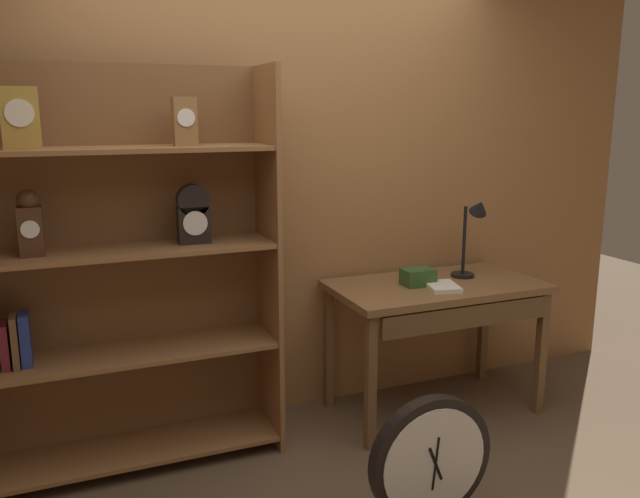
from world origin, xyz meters
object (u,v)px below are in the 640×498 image
Objects in this scene: bookshelf at (111,279)px; round_clock_large at (431,463)px; toolbox_small at (418,277)px; open_repair_manual at (442,287)px; workbench at (438,300)px; desk_lamp at (473,229)px.

round_clock_large is at bearing -42.19° from bookshelf.
bookshelf is at bearing 137.81° from round_clock_large.
toolbox_small is 0.15m from open_repair_manual.
open_repair_manual is at bearing -6.74° from bookshelf.
workbench is 2.48× the size of desk_lamp.
bookshelf is at bearing 176.99° from toolbox_small.
bookshelf is 1.68m from round_clock_large.
round_clock_large is at bearing -123.44° from workbench.
bookshelf is at bearing 176.29° from workbench.
round_clock_large is at bearing -110.36° from open_repair_manual.
toolbox_small reaches higher than workbench.
toolbox_small is (-0.38, -0.03, -0.24)m from desk_lamp.
bookshelf is 11.12× the size of toolbox_small.
toolbox_small is at bearing -175.11° from desk_lamp.
desk_lamp is at bearing 41.16° from open_repair_manual.
toolbox_small reaches higher than open_repair_manual.
bookshelf reaches higher than desk_lamp.
desk_lamp is (0.26, 0.06, 0.38)m from workbench.
round_clock_large is (1.15, -1.04, -0.65)m from bookshelf.
toolbox_small is at bearing 140.15° from open_repair_manual.
workbench is 6.82× the size of toolbox_small.
open_repair_manual is 0.37× the size of round_clock_large.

